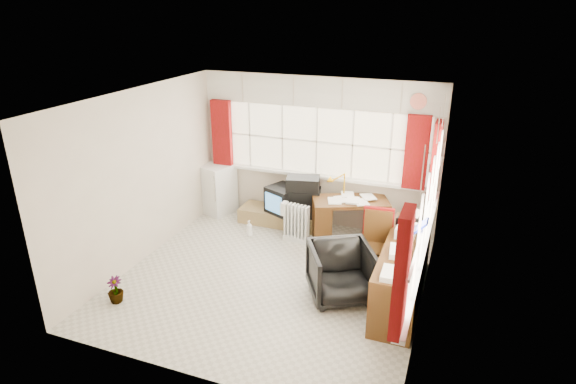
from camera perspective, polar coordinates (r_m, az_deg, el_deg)
name	(u,v)px	position (r m, az deg, el deg)	size (l,w,h in m)	color
ground	(272,279)	(6.77, -1.94, -10.25)	(4.00, 4.00, 0.00)	beige
room_walls	(270,177)	(6.12, -2.12, 1.78)	(4.00, 4.00, 4.00)	beige
window_back	(316,171)	(8.02, 3.28, 2.45)	(3.70, 0.12, 3.60)	#FDEFC8
window_right	(423,241)	(5.92, 15.68, -5.60)	(0.12, 3.70, 3.60)	#FDEFC8
curtains	(358,167)	(6.71, 8.29, 2.96)	(3.83, 3.83, 1.15)	maroon
overhead_cabinets	(366,109)	(6.54, 9.25, 9.66)	(3.98, 3.98, 0.48)	beige
desk	(350,217)	(7.75, 7.33, -2.95)	(1.31, 1.00, 0.71)	#563614
desk_lamp	(344,180)	(7.70, 6.71, 1.47)	(0.14, 0.12, 0.38)	#E5A609
task_chair	(376,242)	(6.67, 10.43, -5.87)	(0.45, 0.47, 1.01)	black
office_chair	(341,272)	(6.25, 6.28, -9.46)	(0.77, 0.79, 0.72)	black
radiator	(297,226)	(7.65, 1.02, -4.09)	(0.44, 0.23, 0.63)	white
credenza	(403,270)	(6.37, 13.43, -8.99)	(0.50, 2.00, 0.85)	#563614
file_tray	(409,220)	(6.77, 14.20, -3.25)	(0.25, 0.32, 0.11)	black
tv_bench	(280,217)	(8.30, -0.93, -2.94)	(1.40, 0.50, 0.25)	#A58552
crt_tv	(283,200)	(8.09, -0.57, -0.92)	(0.64, 0.62, 0.45)	black
hifi_stack	(303,197)	(7.96, 1.76, -0.64)	(0.71, 0.54, 0.67)	black
mini_fridge	(217,189)	(8.75, -8.39, 0.41)	(0.67, 0.67, 0.89)	white
spray_bottle_a	(249,228)	(7.90, -4.61, -4.30)	(0.10, 0.10, 0.27)	white
spray_bottle_b	(321,226)	(8.05, 3.91, -4.04)	(0.08, 0.09, 0.19)	#8BCFBE
flower_vase	(115,290)	(6.59, -19.79, -10.85)	(0.20, 0.20, 0.35)	black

